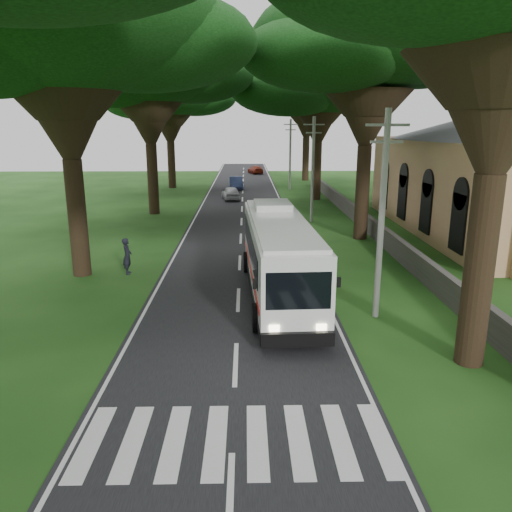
# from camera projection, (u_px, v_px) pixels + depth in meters

# --- Properties ---
(ground) EXTENTS (140.00, 140.00, 0.00)m
(ground) POSITION_uv_depth(u_px,v_px,m) (234.00, 397.00, 14.00)
(ground) COLOR #194112
(ground) RESTS_ON ground
(road) EXTENTS (8.00, 120.00, 0.04)m
(road) POSITION_uv_depth(u_px,v_px,m) (241.00, 224.00, 38.15)
(road) COLOR black
(road) RESTS_ON ground
(crosswalk) EXTENTS (8.00, 3.00, 0.01)m
(crosswalk) POSITION_uv_depth(u_px,v_px,m) (232.00, 441.00, 12.06)
(crosswalk) COLOR silver
(crosswalk) RESTS_ON ground
(property_wall) EXTENTS (0.35, 50.00, 1.20)m
(property_wall) POSITION_uv_depth(u_px,v_px,m) (362.00, 219.00, 37.22)
(property_wall) COLOR #383533
(property_wall) RESTS_ON ground
(church) EXTENTS (14.00, 24.00, 11.60)m
(church) POSITION_uv_depth(u_px,v_px,m) (503.00, 162.00, 33.92)
(church) COLOR tan
(church) RESTS_ON ground
(pole_near) EXTENTS (1.60, 0.24, 8.00)m
(pole_near) POSITION_uv_depth(u_px,v_px,m) (382.00, 213.00, 18.83)
(pole_near) COLOR gray
(pole_near) RESTS_ON ground
(pole_mid) EXTENTS (1.60, 0.24, 8.00)m
(pole_mid) POSITION_uv_depth(u_px,v_px,m) (313.00, 168.00, 38.16)
(pole_mid) COLOR gray
(pole_mid) RESTS_ON ground
(pole_far) EXTENTS (1.60, 0.24, 8.00)m
(pole_far) POSITION_uv_depth(u_px,v_px,m) (290.00, 153.00, 57.49)
(pole_far) COLOR gray
(pole_far) RESTS_ON ground
(tree_l_mida) EXTENTS (14.98, 14.98, 15.01)m
(tree_l_mida) POSITION_uv_depth(u_px,v_px,m) (60.00, 25.00, 22.43)
(tree_l_mida) COLOR black
(tree_l_mida) RESTS_ON ground
(tree_l_midb) EXTENTS (14.29, 14.29, 14.92)m
(tree_l_midb) POSITION_uv_depth(u_px,v_px,m) (147.00, 68.00, 39.83)
(tree_l_midb) COLOR black
(tree_l_midb) RESTS_ON ground
(tree_l_far) EXTENTS (12.93, 12.93, 13.69)m
(tree_l_far) POSITION_uv_depth(u_px,v_px,m) (169.00, 94.00, 57.46)
(tree_l_far) COLOR black
(tree_l_far) RESTS_ON ground
(tree_r_mida) EXTENTS (14.56, 14.56, 15.58)m
(tree_r_mida) POSITION_uv_depth(u_px,v_px,m) (371.00, 40.00, 30.32)
(tree_r_mida) COLOR black
(tree_r_mida) RESTS_ON ground
(tree_r_midb) EXTENTS (15.46, 15.46, 14.82)m
(tree_r_midb) POSITION_uv_depth(u_px,v_px,m) (319.00, 81.00, 47.94)
(tree_r_midb) COLOR black
(tree_r_midb) RESTS_ON ground
(tree_r_far) EXTENTS (14.07, 14.07, 14.61)m
(tree_r_far) POSITION_uv_depth(u_px,v_px,m) (307.00, 92.00, 65.34)
(tree_r_far) COLOR black
(tree_r_far) RESTS_ON ground
(coach_bus) EXTENTS (3.17, 11.88, 3.47)m
(coach_bus) POSITION_uv_depth(u_px,v_px,m) (279.00, 255.00, 21.92)
(coach_bus) COLOR white
(coach_bus) RESTS_ON ground
(distant_car_a) EXTENTS (2.16, 4.11, 1.34)m
(distant_car_a) POSITION_uv_depth(u_px,v_px,m) (231.00, 193.00, 50.40)
(distant_car_a) COLOR #A1A2A6
(distant_car_a) RESTS_ON road
(distant_car_b) EXTENTS (1.79, 4.45, 1.44)m
(distant_car_b) POSITION_uv_depth(u_px,v_px,m) (236.00, 183.00, 58.60)
(distant_car_b) COLOR navy
(distant_car_b) RESTS_ON road
(distant_car_c) EXTENTS (2.64, 4.41, 1.20)m
(distant_car_c) POSITION_uv_depth(u_px,v_px,m) (255.00, 170.00, 77.07)
(distant_car_c) COLOR maroon
(distant_car_c) RESTS_ON road
(pedestrian) EXTENTS (0.53, 0.73, 1.87)m
(pedestrian) POSITION_uv_depth(u_px,v_px,m) (127.00, 256.00, 25.33)
(pedestrian) COLOR black
(pedestrian) RESTS_ON ground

